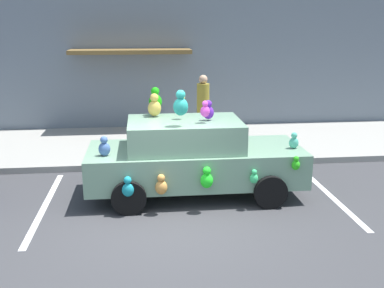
% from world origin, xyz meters
% --- Properties ---
extents(ground_plane, '(60.00, 60.00, 0.00)m').
position_xyz_m(ground_plane, '(0.00, 0.00, 0.00)').
color(ground_plane, '#38383A').
extents(sidewalk, '(24.00, 4.00, 0.15)m').
position_xyz_m(sidewalk, '(0.00, 5.00, 0.07)').
color(sidewalk, gray).
rests_on(sidewalk, ground).
extents(storefront_building, '(24.00, 1.25, 6.40)m').
position_xyz_m(storefront_building, '(-0.01, 7.14, 3.19)').
color(storefront_building, slate).
rests_on(storefront_building, ground).
extents(parking_stripe_front, '(0.12, 3.60, 0.01)m').
position_xyz_m(parking_stripe_front, '(3.35, 1.00, 0.00)').
color(parking_stripe_front, silver).
rests_on(parking_stripe_front, ground).
extents(parking_stripe_rear, '(0.12, 3.60, 0.01)m').
position_xyz_m(parking_stripe_rear, '(-2.31, 1.00, 0.00)').
color(parking_stripe_rear, silver).
rests_on(parking_stripe_rear, ground).
extents(plush_covered_car, '(4.25, 1.99, 2.22)m').
position_xyz_m(plush_covered_car, '(0.57, 1.29, 0.81)').
color(plush_covered_car, gray).
rests_on(plush_covered_car, ground).
extents(teddy_bear_on_sidewalk, '(0.39, 0.32, 0.74)m').
position_xyz_m(teddy_bear_on_sidewalk, '(0.79, 3.63, 0.49)').
color(teddy_bear_on_sidewalk, beige).
rests_on(teddy_bear_on_sidewalk, sidewalk).
extents(pedestrian_near_shopfront, '(0.35, 0.35, 1.84)m').
position_xyz_m(pedestrian_near_shopfront, '(1.30, 5.12, 1.01)').
color(pedestrian_near_shopfront, olive).
rests_on(pedestrian_near_shopfront, sidewalk).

